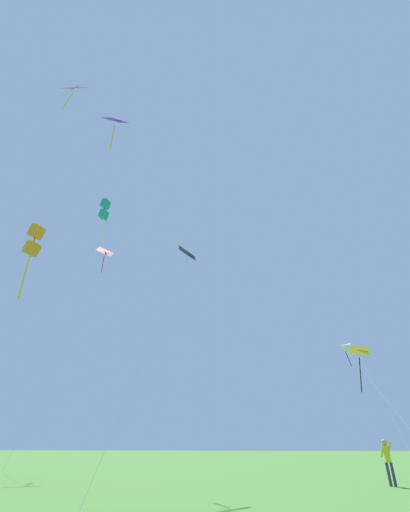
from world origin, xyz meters
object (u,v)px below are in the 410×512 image
object	(u,v)px
kite_pink_low	(66,96)
kite_teal_box	(104,211)
kite_purple_streamer	(111,130)
kite_black_large	(185,260)
person_near_tree	(387,457)
kite_orange_box	(33,242)
kite_red_high	(102,259)
kite_white_distant	(344,347)
kite_yellow_diamond	(359,359)

from	to	relation	value
kite_pink_low	kite_teal_box	xyz separation A→B (m)	(-0.40, 7.43, -5.01)
kite_purple_streamer	kite_black_large	bearing A→B (deg)	31.94
kite_black_large	person_near_tree	distance (m)	15.20
kite_orange_box	person_near_tree	size ratio (longest dim) A/B	7.35
kite_orange_box	person_near_tree	bearing A→B (deg)	16.13
kite_pink_low	person_near_tree	bearing A→B (deg)	18.16
kite_red_high	kite_orange_box	xyz separation A→B (m)	(4.56, -13.85, -6.68)
kite_white_distant	kite_teal_box	distance (m)	24.05
kite_white_distant	kite_purple_streamer	bearing A→B (deg)	-133.01
kite_teal_box	kite_red_high	bearing A→B (deg)	120.70
kite_teal_box	kite_pink_low	bearing A→B (deg)	-86.95
kite_pink_low	kite_teal_box	bearing A→B (deg)	93.05
kite_yellow_diamond	kite_pink_low	bearing A→B (deg)	-130.39
kite_yellow_diamond	kite_orange_box	bearing A→B (deg)	-131.30
kite_orange_box	kite_teal_box	bearing A→B (deg)	92.97
kite_red_high	kite_white_distant	bearing A→B (deg)	13.37
kite_white_distant	kite_orange_box	bearing A→B (deg)	-132.90
kite_yellow_diamond	kite_red_high	size ratio (longest dim) A/B	0.53
kite_pink_low	kite_orange_box	xyz separation A→B (m)	(-0.04, 0.65, -12.05)
kite_orange_box	kite_teal_box	world-z (taller)	kite_teal_box
kite_white_distant	kite_teal_box	bearing A→B (deg)	-145.69
kite_purple_streamer	kite_yellow_diamond	distance (m)	29.58
kite_black_large	kite_white_distant	bearing A→B (deg)	52.38
kite_black_large	kite_teal_box	world-z (taller)	kite_teal_box
kite_purple_streamer	kite_black_large	world-z (taller)	kite_purple_streamer
kite_white_distant	kite_yellow_diamond	world-z (taller)	kite_yellow_diamond
kite_teal_box	person_near_tree	world-z (taller)	kite_teal_box
kite_black_large	kite_teal_box	bearing A→B (deg)	171.78
kite_yellow_diamond	kite_black_large	xyz separation A→B (m)	(-11.77, -16.17, 3.92)
kite_yellow_diamond	kite_teal_box	world-z (taller)	kite_teal_box
kite_white_distant	kite_orange_box	world-z (taller)	kite_orange_box
kite_red_high	kite_teal_box	world-z (taller)	kite_red_high
person_near_tree	kite_yellow_diamond	bearing A→B (deg)	83.59
kite_purple_streamer	kite_pink_low	size ratio (longest dim) A/B	0.97
kite_purple_streamer	person_near_tree	distance (m)	26.86
kite_black_large	kite_yellow_diamond	bearing A→B (deg)	53.94
kite_yellow_diamond	person_near_tree	distance (m)	18.56
person_near_tree	kite_teal_box	bearing A→B (deg)	174.25
kite_white_distant	kite_black_large	bearing A→B (deg)	-127.62
kite_purple_streamer	kite_teal_box	xyz separation A→B (m)	(-2.51, 4.39, -4.12)
kite_purple_streamer	kite_red_high	size ratio (longest dim) A/B	1.25
kite_pink_low	kite_teal_box	world-z (taller)	kite_pink_low
kite_purple_streamer	kite_teal_box	distance (m)	6.52
kite_yellow_diamond	kite_orange_box	distance (m)	29.23
kite_red_high	kite_teal_box	xyz separation A→B (m)	(4.20, -7.08, 0.36)
kite_orange_box	kite_black_large	bearing A→B (deg)	37.39
person_near_tree	kite_black_large	bearing A→B (deg)	176.20
kite_pink_low	kite_red_high	bearing A→B (deg)	107.59
kite_pink_low	kite_orange_box	size ratio (longest dim) A/B	1.99
kite_pink_low	kite_orange_box	world-z (taller)	kite_pink_low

